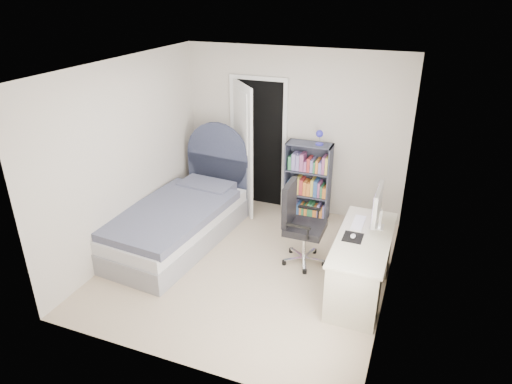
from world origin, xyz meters
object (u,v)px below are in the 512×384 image
(bed, at_px, (181,218))
(desk, at_px, (362,261))
(nightstand, at_px, (224,180))
(bookcase, at_px, (308,184))
(floor_lamp, at_px, (228,179))
(office_chair, at_px, (299,220))

(bed, distance_m, desk, 2.56)
(nightstand, bearing_deg, bookcase, -2.36)
(floor_lamp, distance_m, office_chair, 1.76)
(bed, bearing_deg, office_chair, 1.78)
(nightstand, xyz_separation_m, floor_lamp, (0.21, -0.28, 0.16))
(floor_lamp, height_order, office_chair, floor_lamp)
(bed, height_order, bookcase, bed)
(nightstand, distance_m, desk, 2.99)
(nightstand, relative_size, office_chair, 0.51)
(bed, relative_size, desk, 1.63)
(bookcase, bearing_deg, floor_lamp, -169.77)
(nightstand, distance_m, floor_lamp, 0.39)
(nightstand, bearing_deg, office_chair, -38.03)
(bed, xyz_separation_m, desk, (2.54, -0.28, 0.07))
(bookcase, height_order, office_chair, bookcase)
(floor_lamp, height_order, desk, floor_lamp)
(floor_lamp, height_order, bookcase, bookcase)
(office_chair, bearing_deg, bookcase, 99.97)
(floor_lamp, distance_m, desk, 2.67)
(nightstand, height_order, desk, desk)
(bed, xyz_separation_m, bookcase, (1.46, 1.28, 0.23))
(floor_lamp, relative_size, bookcase, 0.91)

